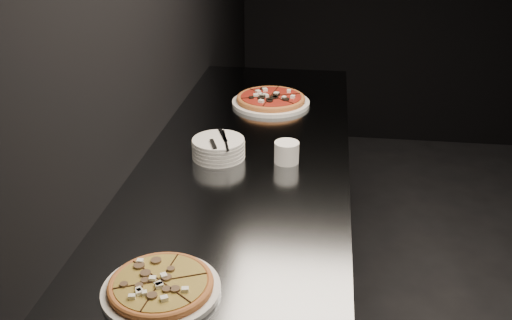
# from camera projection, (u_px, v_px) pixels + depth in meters

# --- Properties ---
(wall_left) EXTENTS (0.02, 5.00, 2.80)m
(wall_left) POSITION_uv_depth(u_px,v_px,m) (125.00, 27.00, 1.81)
(wall_left) COLOR black
(wall_left) RESTS_ON floor
(counter) EXTENTS (0.74, 2.44, 0.92)m
(counter) POSITION_uv_depth(u_px,v_px,m) (243.00, 277.00, 2.17)
(counter) COLOR slate
(counter) RESTS_ON floor
(pizza_mushroom) EXTENTS (0.33, 0.33, 0.03)m
(pizza_mushroom) POSITION_uv_depth(u_px,v_px,m) (161.00, 286.00, 1.37)
(pizza_mushroom) COLOR white
(pizza_mushroom) RESTS_ON counter
(pizza_tomato) EXTENTS (0.40, 0.40, 0.04)m
(pizza_tomato) POSITION_uv_depth(u_px,v_px,m) (271.00, 100.00, 2.55)
(pizza_tomato) COLOR white
(pizza_tomato) RESTS_ON counter
(plate_stack) EXTENTS (0.19, 0.19, 0.07)m
(plate_stack) POSITION_uv_depth(u_px,v_px,m) (218.00, 148.00, 2.04)
(plate_stack) COLOR white
(plate_stack) RESTS_ON counter
(cutlery) EXTENTS (0.07, 0.20, 0.01)m
(cutlery) POSITION_uv_depth(u_px,v_px,m) (219.00, 140.00, 2.01)
(cutlery) COLOR #B7BABE
(cutlery) RESTS_ON plate_stack
(ramekin) EXTENTS (0.09, 0.09, 0.08)m
(ramekin) POSITION_uv_depth(u_px,v_px,m) (287.00, 152.00, 2.00)
(ramekin) COLOR white
(ramekin) RESTS_ON counter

